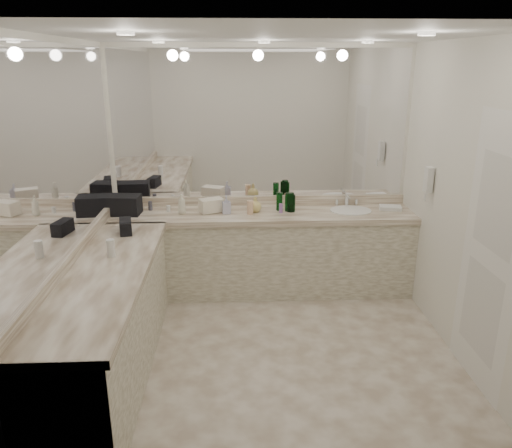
{
  "coord_description": "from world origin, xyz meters",
  "views": [
    {
      "loc": [
        -0.29,
        -3.84,
        2.42
      ],
      "look_at": [
        -0.1,
        0.4,
        1.03
      ],
      "focal_mm": 35.0,
      "sensor_mm": 36.0,
      "label": 1
    }
  ],
  "objects_px": {
    "cream_cosmetic_case": "(211,206)",
    "wall_phone": "(428,180)",
    "black_toiletry_bag": "(123,205)",
    "soap_bottle_b": "(226,205)",
    "sink": "(351,211)",
    "hand_towel": "(390,208)",
    "soap_bottle_a": "(182,204)",
    "soap_bottle_c": "(255,204)"
  },
  "relations": [
    {
      "from": "cream_cosmetic_case",
      "to": "wall_phone",
      "type": "bearing_deg",
      "value": -37.5
    },
    {
      "from": "black_toiletry_bag",
      "to": "cream_cosmetic_case",
      "type": "height_order",
      "value": "black_toiletry_bag"
    },
    {
      "from": "black_toiletry_bag",
      "to": "soap_bottle_b",
      "type": "xyz_separation_m",
      "value": [
        1.07,
        -0.02,
        -0.01
      ]
    },
    {
      "from": "black_toiletry_bag",
      "to": "soap_bottle_b",
      "type": "relative_size",
      "value": 1.86
    },
    {
      "from": "sink",
      "to": "wall_phone",
      "type": "relative_size",
      "value": 1.83
    },
    {
      "from": "cream_cosmetic_case",
      "to": "soap_bottle_b",
      "type": "xyz_separation_m",
      "value": [
        0.16,
        -0.05,
        0.03
      ]
    },
    {
      "from": "cream_cosmetic_case",
      "to": "hand_towel",
      "type": "distance_m",
      "value": 1.92
    },
    {
      "from": "black_toiletry_bag",
      "to": "soap_bottle_a",
      "type": "height_order",
      "value": "soap_bottle_a"
    },
    {
      "from": "soap_bottle_a",
      "to": "soap_bottle_c",
      "type": "xyz_separation_m",
      "value": [
        0.77,
        0.02,
        -0.02
      ]
    },
    {
      "from": "wall_phone",
      "to": "soap_bottle_c",
      "type": "xyz_separation_m",
      "value": [
        -1.62,
        0.51,
        -0.37
      ]
    },
    {
      "from": "cream_cosmetic_case",
      "to": "soap_bottle_b",
      "type": "relative_size",
      "value": 1.27
    },
    {
      "from": "black_toiletry_bag",
      "to": "cream_cosmetic_case",
      "type": "relative_size",
      "value": 1.46
    },
    {
      "from": "cream_cosmetic_case",
      "to": "soap_bottle_a",
      "type": "relative_size",
      "value": 1.16
    },
    {
      "from": "wall_phone",
      "to": "sink",
      "type": "bearing_deg",
      "value": 140.43
    },
    {
      "from": "hand_towel",
      "to": "soap_bottle_c",
      "type": "relative_size",
      "value": 1.35
    },
    {
      "from": "black_toiletry_bag",
      "to": "soap_bottle_b",
      "type": "height_order",
      "value": "black_toiletry_bag"
    },
    {
      "from": "soap_bottle_c",
      "to": "wall_phone",
      "type": "bearing_deg",
      "value": -17.38
    },
    {
      "from": "soap_bottle_a",
      "to": "soap_bottle_c",
      "type": "height_order",
      "value": "soap_bottle_a"
    },
    {
      "from": "wall_phone",
      "to": "hand_towel",
      "type": "xyz_separation_m",
      "value": [
        -0.17,
        0.53,
        -0.43
      ]
    },
    {
      "from": "sink",
      "to": "soap_bottle_c",
      "type": "height_order",
      "value": "soap_bottle_c"
    },
    {
      "from": "hand_towel",
      "to": "soap_bottle_c",
      "type": "distance_m",
      "value": 1.46
    },
    {
      "from": "soap_bottle_c",
      "to": "soap_bottle_b",
      "type": "bearing_deg",
      "value": -172.55
    },
    {
      "from": "sink",
      "to": "hand_towel",
      "type": "relative_size",
      "value": 1.93
    },
    {
      "from": "cream_cosmetic_case",
      "to": "soap_bottle_a",
      "type": "xyz_separation_m",
      "value": [
        -0.31,
        -0.03,
        0.03
      ]
    },
    {
      "from": "sink",
      "to": "wall_phone",
      "type": "bearing_deg",
      "value": -39.57
    },
    {
      "from": "soap_bottle_b",
      "to": "soap_bottle_c",
      "type": "distance_m",
      "value": 0.31
    },
    {
      "from": "black_toiletry_bag",
      "to": "cream_cosmetic_case",
      "type": "distance_m",
      "value": 0.91
    },
    {
      "from": "hand_towel",
      "to": "soap_bottle_a",
      "type": "bearing_deg",
      "value": -178.88
    },
    {
      "from": "hand_towel",
      "to": "soap_bottle_a",
      "type": "height_order",
      "value": "soap_bottle_a"
    },
    {
      "from": "black_toiletry_bag",
      "to": "soap_bottle_c",
      "type": "relative_size",
      "value": 2.08
    },
    {
      "from": "black_toiletry_bag",
      "to": "soap_bottle_c",
      "type": "bearing_deg",
      "value": 0.8
    },
    {
      "from": "soap_bottle_a",
      "to": "black_toiletry_bag",
      "type": "bearing_deg",
      "value": 179.96
    },
    {
      "from": "cream_cosmetic_case",
      "to": "black_toiletry_bag",
      "type": "bearing_deg",
      "value": 158.51
    },
    {
      "from": "sink",
      "to": "hand_towel",
      "type": "height_order",
      "value": "hand_towel"
    },
    {
      "from": "wall_phone",
      "to": "soap_bottle_b",
      "type": "xyz_separation_m",
      "value": [
        -1.93,
        0.47,
        -0.36
      ]
    },
    {
      "from": "soap_bottle_b",
      "to": "soap_bottle_c",
      "type": "relative_size",
      "value": 1.12
    },
    {
      "from": "wall_phone",
      "to": "hand_towel",
      "type": "height_order",
      "value": "wall_phone"
    },
    {
      "from": "sink",
      "to": "soap_bottle_b",
      "type": "relative_size",
      "value": 2.33
    },
    {
      "from": "cream_cosmetic_case",
      "to": "hand_towel",
      "type": "bearing_deg",
      "value": -23.12
    },
    {
      "from": "soap_bottle_c",
      "to": "sink",
      "type": "bearing_deg",
      "value": -0.49
    },
    {
      "from": "sink",
      "to": "wall_phone",
      "type": "distance_m",
      "value": 0.91
    },
    {
      "from": "wall_phone",
      "to": "hand_towel",
      "type": "bearing_deg",
      "value": 107.45
    }
  ]
}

